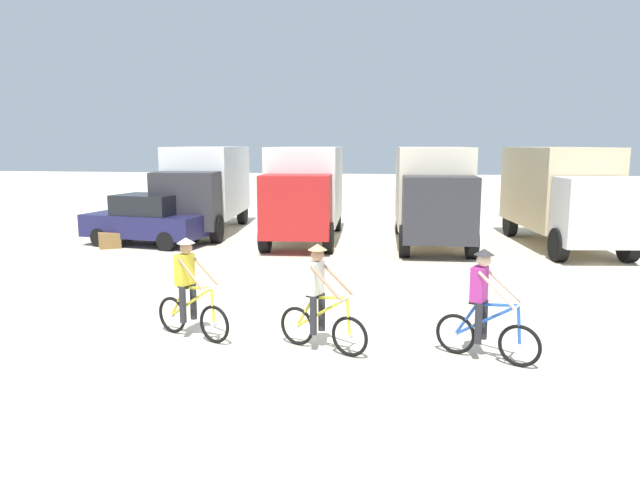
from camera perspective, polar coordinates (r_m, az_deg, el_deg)
The scene contains 10 objects.
ground_plane at distance 10.88m, azimuth -5.89°, elevation -9.29°, with size 120.00×120.00×0.00m, color beige.
box_truck_avon_van at distance 23.88m, azimuth -10.98°, elevation 5.28°, with size 3.04×6.95×3.35m.
box_truck_white_box at distance 21.46m, azimuth -1.43°, elevation 5.02°, with size 2.86×6.91×3.35m.
box_truck_cream_rv at distance 20.98m, azimuth 10.78°, elevation 4.76°, with size 2.71×6.86×3.35m.
box_truck_tan_camper at distance 21.59m, azimuth 22.34°, elevation 4.36°, with size 3.18×6.99×3.35m.
sedan_parked at distance 21.16m, azimuth -16.42°, elevation 1.89°, with size 4.43×2.41×1.76m.
cyclist_orange_shirt at distance 10.83m, azimuth -12.51°, elevation -4.89°, with size 1.60×0.82×1.82m.
cyclist_cowboy_hat at distance 9.93m, azimuth -0.04°, elevation -5.96°, with size 1.61×0.81×1.82m.
cyclist_near_camera at distance 9.86m, azimuth 15.59°, elevation -6.41°, with size 1.59×0.84×1.82m.
supply_crate at distance 21.12m, azimuth -19.67°, elevation 0.01°, with size 0.71×0.68×0.52m, color olive.
Camera 1 is at (2.71, -9.96, 3.44)m, focal length 33.12 mm.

